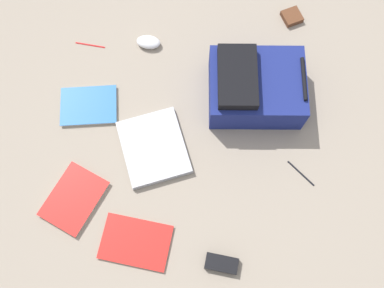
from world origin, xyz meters
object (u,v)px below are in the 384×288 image
(laptop, at_px, (154,147))
(power_brick, at_px, (222,264))
(book_comic, at_px, (74,199))
(pen_black, at_px, (301,173))
(pen_blue, at_px, (90,45))
(book_manual, at_px, (136,242))
(computer_mouse, at_px, (148,42))
(backpack, at_px, (254,87))
(book_red, at_px, (89,106))
(earbud_pouch, at_px, (292,17))

(laptop, distance_m, power_brick, 0.54)
(book_comic, height_order, power_brick, power_brick)
(pen_black, height_order, pen_blue, same)
(pen_black, bearing_deg, pen_blue, -127.26)
(book_manual, relative_size, pen_blue, 2.23)
(book_comic, distance_m, pen_blue, 0.71)
(book_comic, xyz_separation_m, computer_mouse, (-0.70, 0.33, 0.01))
(backpack, bearing_deg, book_manual, -41.35)
(book_manual, height_order, pen_black, book_manual)
(book_red, bearing_deg, laptop, 52.53)
(computer_mouse, xyz_separation_m, pen_blue, (-0.01, -0.27, -0.02))
(backpack, xyz_separation_m, computer_mouse, (-0.29, -0.44, -0.07))
(book_red, relative_size, earbud_pouch, 2.97)
(laptop, xyz_separation_m, pen_black, (0.15, 0.60, -0.01))
(book_manual, relative_size, earbud_pouch, 3.76)
(book_comic, height_order, pen_blue, book_comic)
(laptop, height_order, power_brick, power_brick)
(backpack, relative_size, book_red, 1.70)
(pen_blue, bearing_deg, power_brick, 27.10)
(laptop, distance_m, pen_blue, 0.58)
(pen_blue, bearing_deg, book_red, -0.58)
(backpack, height_order, pen_blue, backpack)
(backpack, height_order, power_brick, backpack)
(laptop, height_order, book_manual, laptop)
(book_red, distance_m, power_brick, 0.87)
(laptop, xyz_separation_m, computer_mouse, (-0.50, -0.00, 0.01))
(book_comic, xyz_separation_m, pen_black, (-0.05, 0.93, -0.01))
(backpack, distance_m, pen_blue, 0.78)
(book_manual, xyz_separation_m, earbud_pouch, (-0.98, 0.75, 0.01))
(power_brick, bearing_deg, pen_blue, -152.90)
(computer_mouse, distance_m, pen_black, 0.89)
(laptop, bearing_deg, book_manual, -12.81)
(book_manual, height_order, pen_blue, book_manual)
(power_brick, relative_size, pen_blue, 0.91)
(backpack, distance_m, earbud_pouch, 0.45)
(computer_mouse, bearing_deg, book_comic, 167.60)
(power_brick, bearing_deg, computer_mouse, -166.03)
(backpack, relative_size, pen_blue, 3.00)
(book_comic, distance_m, computer_mouse, 0.77)
(computer_mouse, relative_size, earbud_pouch, 1.33)
(backpack, bearing_deg, power_brick, -15.64)
(pen_blue, relative_size, earbud_pouch, 1.69)
(computer_mouse, relative_size, pen_black, 0.76)
(book_comic, bearing_deg, pen_black, 92.83)
(book_red, height_order, power_brick, power_brick)
(book_comic, bearing_deg, computer_mouse, 154.87)
(book_comic, relative_size, computer_mouse, 2.88)
(earbud_pouch, bearing_deg, book_red, -67.73)
(book_comic, xyz_separation_m, pen_blue, (-0.71, 0.06, -0.01))
(laptop, bearing_deg, computer_mouse, -179.51)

